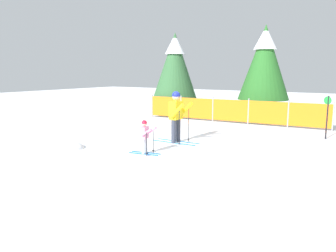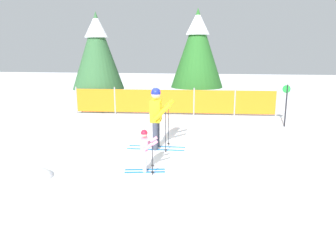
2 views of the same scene
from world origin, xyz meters
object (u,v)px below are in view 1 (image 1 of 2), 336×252
conifer_far (175,64)px  skier_adult (177,112)px  safety_fence (230,110)px  trail_marker (327,113)px  skier_child (145,135)px  conifer_near (265,61)px

conifer_far → skier_adult: bearing=-58.2°
skier_adult → safety_fence: skier_adult is taller
safety_fence → trail_marker: trail_marker is taller
skier_adult → trail_marker: skier_adult is taller
skier_child → safety_fence: safety_fence is taller
skier_adult → conifer_near: size_ratio=0.37×
skier_child → trail_marker: trail_marker is taller
trail_marker → skier_child: bearing=-128.7°
trail_marker → conifer_far: bearing=160.4°
skier_child → trail_marker: bearing=41.2°
skier_child → conifer_near: 9.19m
skier_child → conifer_near: (0.72, 8.87, 2.28)m
conifer_far → conifer_near: bearing=11.8°
safety_fence → skier_child: bearing=-88.9°
safety_fence → conifer_far: 4.44m
skier_child → safety_fence: size_ratio=0.11×
skier_adult → conifer_far: size_ratio=0.39×
skier_child → trail_marker: size_ratio=0.65×
conifer_far → trail_marker: bearing=-19.6°
safety_fence → conifer_near: 3.22m
safety_fence → conifer_near: conifer_near is taller
trail_marker → conifer_near: bearing=131.9°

